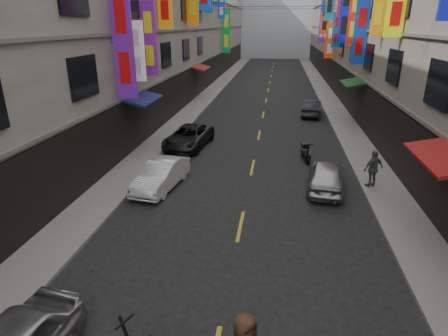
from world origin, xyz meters
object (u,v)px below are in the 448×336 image
(car_left_far, at_px, (189,137))
(pedestrian_rfar, at_px, (373,169))
(car_right_far, at_px, (312,108))
(car_left_mid, at_px, (161,175))
(car_right_mid, at_px, (326,175))
(scooter_far_right, at_px, (305,152))

(car_left_far, bearing_deg, pedestrian_rfar, -20.39)
(car_right_far, xyz_separation_m, pedestrian_rfar, (1.60, -14.06, 0.33))
(car_left_mid, distance_m, car_right_far, 17.09)
(car_right_mid, xyz_separation_m, car_right_far, (0.40, 14.35, -0.02))
(scooter_far_right, bearing_deg, car_left_far, -19.78)
(scooter_far_right, height_order, pedestrian_rfar, pedestrian_rfar)
(car_right_mid, height_order, pedestrian_rfar, pedestrian_rfar)
(car_right_mid, relative_size, pedestrian_rfar, 2.26)
(car_right_mid, distance_m, car_right_far, 14.36)
(car_left_mid, xyz_separation_m, pedestrian_rfar, (9.24, 1.23, 0.34))
(car_right_mid, bearing_deg, car_left_far, -27.11)
(car_right_far, bearing_deg, pedestrian_rfar, 104.12)
(car_right_mid, height_order, car_right_far, car_right_mid)
(car_right_mid, bearing_deg, pedestrian_rfar, -164.41)
(car_right_far, bearing_deg, scooter_far_right, 91.82)
(car_right_far, bearing_deg, car_left_mid, 71.05)
(car_left_far, bearing_deg, car_right_mid, -27.87)
(car_left_mid, distance_m, car_right_mid, 7.30)
(scooter_far_right, xyz_separation_m, pedestrian_rfar, (2.68, -3.42, 0.52))
(car_left_mid, height_order, car_right_far, car_right_far)
(car_right_mid, bearing_deg, car_left_mid, 14.45)
(pedestrian_rfar, bearing_deg, car_left_mid, -22.52)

